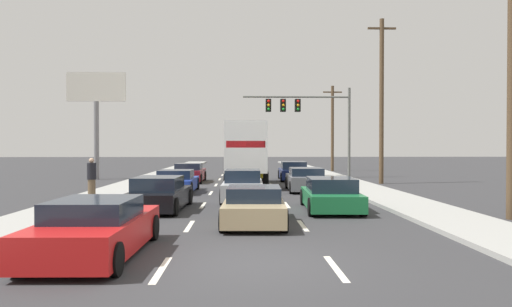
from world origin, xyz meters
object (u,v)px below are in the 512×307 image
at_px(car_maroon, 189,173).
at_px(roadside_billboard, 96,103).
at_px(car_green, 331,195).
at_px(pedestrian_near_corner, 92,178).
at_px(car_navy, 293,172).
at_px(traffic_signal_mast, 301,111).
at_px(box_truck, 247,151).
at_px(utility_pole_near, 512,67).
at_px(car_tan, 254,206).
at_px(car_black, 159,195).
at_px(utility_pole_mid, 382,99).
at_px(car_gray, 306,180).
at_px(utility_pole_far, 332,127).
at_px(car_red, 96,229).
at_px(car_blue, 176,182).
at_px(car_silver, 243,187).

relative_size(car_maroon, roadside_billboard, 0.54).
xyz_separation_m(car_green, pedestrian_near_corner, (-9.81, 3.16, 0.45)).
height_order(car_navy, car_green, car_navy).
bearing_deg(traffic_signal_mast, box_truck, -120.23).
bearing_deg(car_maroon, traffic_signal_mast, 27.73).
bearing_deg(car_navy, utility_pole_near, -73.93).
bearing_deg(car_tan, car_green, 45.33).
xyz_separation_m(car_black, utility_pole_mid, (11.99, 12.06, 4.80)).
xyz_separation_m(car_gray, traffic_signal_mast, (1.05, 10.59, 4.48)).
bearing_deg(car_green, traffic_signal_mast, 86.32).
distance_m(car_black, car_tan, 4.78).
relative_size(roadside_billboard, pedestrian_near_corner, 4.41).
height_order(box_truck, utility_pole_far, utility_pole_far).
bearing_deg(car_maroon, car_tan, -77.24).
bearing_deg(car_red, utility_pole_near, 21.68).
bearing_deg(car_black, car_gray, 48.22).
bearing_deg(traffic_signal_mast, car_blue, -125.34).
relative_size(car_maroon, car_blue, 0.98).
bearing_deg(roadside_billboard, utility_pole_mid, -13.05).
xyz_separation_m(car_silver, traffic_signal_mast, (4.44, 14.81, 4.46)).
relative_size(car_red, car_navy, 1.01).
relative_size(car_navy, pedestrian_near_corner, 2.57).
bearing_deg(car_red, pedestrian_near_corner, 107.84).
bearing_deg(pedestrian_near_corner, car_silver, 2.07).
height_order(car_red, car_silver, car_silver).
bearing_deg(car_tan, utility_pole_mid, 60.92).
distance_m(traffic_signal_mast, utility_pole_mid, 7.32).
distance_m(car_green, traffic_signal_mast, 18.79).
height_order(car_black, roadside_billboard, roadside_billboard).
relative_size(car_blue, car_tan, 1.03).
bearing_deg(car_maroon, pedestrian_near_corner, -105.53).
relative_size(traffic_signal_mast, utility_pole_mid, 0.78).
distance_m(car_red, car_navy, 23.68).
height_order(car_gray, pedestrian_near_corner, pedestrian_near_corner).
distance_m(car_maroon, car_black, 13.71).
distance_m(utility_pole_far, pedestrian_near_corner, 29.01).
bearing_deg(car_red, car_navy, 73.25).
distance_m(car_green, utility_pole_mid, 14.40).
bearing_deg(utility_pole_near, car_blue, 142.17).
xyz_separation_m(car_silver, car_green, (3.26, -3.40, -0.04)).
relative_size(box_truck, car_tan, 1.92).
distance_m(car_silver, pedestrian_near_corner, 6.56).
height_order(car_tan, traffic_signal_mast, traffic_signal_mast).
relative_size(traffic_signal_mast, utility_pole_near, 0.84).
bearing_deg(roadside_billboard, traffic_signal_mast, 5.19).
distance_m(box_truck, utility_pole_near, 16.09).
relative_size(car_blue, car_navy, 0.94).
distance_m(car_navy, utility_pole_near, 19.15).
height_order(utility_pole_near, roadside_billboard, utility_pole_near).
bearing_deg(car_maroon, car_silver, -71.62).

